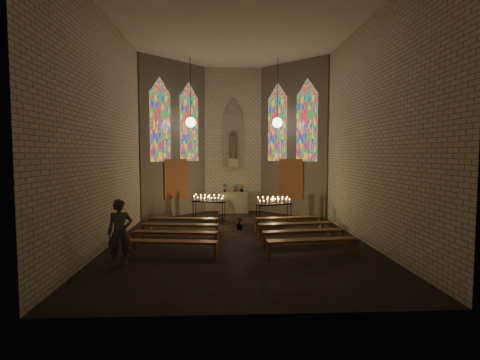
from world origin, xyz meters
The scene contains 18 objects.
floor centered at (0.00, 0.00, 0.00)m, with size 12.00×12.00×0.00m, color black.
room centered at (0.00, 3.37, 3.72)m, with size 8.22×12.43×7.00m.
altar centered at (0.00, 5.45, 0.50)m, with size 1.40×0.60×1.00m, color #B6AF94.
flower_vase_left centered at (-0.42, 5.50, 1.20)m, with size 0.21×0.14×0.40m, color #4C723F.
flower_vase_center centered at (0.10, 5.49, 1.19)m, with size 0.33×0.29×0.37m, color #4C723F.
flower_vase_right centered at (0.41, 5.43, 1.17)m, with size 0.18×0.15×0.34m, color #4C723F.
aisle_flower_pot centered at (0.11, 1.44, 0.23)m, with size 0.25×0.25×0.45m, color #4C723F.
votive_stand_left centered at (-1.10, 3.24, 0.90)m, with size 1.45×0.83×1.05m.
votive_stand_right centered at (1.49, 2.10, 0.93)m, with size 1.51×0.83×1.08m.
pew_left_0 centered at (-1.93, 1.23, 0.40)m, with size 2.58×0.68×0.49m.
pew_right_0 centered at (1.93, 1.23, 0.40)m, with size 2.58×0.68×0.49m.
pew_left_1 centered at (-1.93, 0.03, 0.40)m, with size 2.58×0.68×0.49m.
pew_right_1 centered at (1.93, 0.03, 0.40)m, with size 2.58×0.68×0.49m.
pew_left_2 centered at (-1.93, -1.17, 0.40)m, with size 2.58×0.68×0.49m.
pew_right_2 centered at (1.93, -1.17, 0.40)m, with size 2.58×0.68×0.49m.
pew_left_3 centered at (-1.93, -2.37, 0.40)m, with size 2.58×0.68×0.49m.
pew_right_3 centered at (1.93, -2.37, 0.40)m, with size 2.58×0.68×0.49m.
visitor centered at (-3.11, -2.94, 0.85)m, with size 0.62×0.41×1.70m, color #4C4C56.
Camera 1 is at (-0.51, -12.39, 2.83)m, focal length 28.00 mm.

